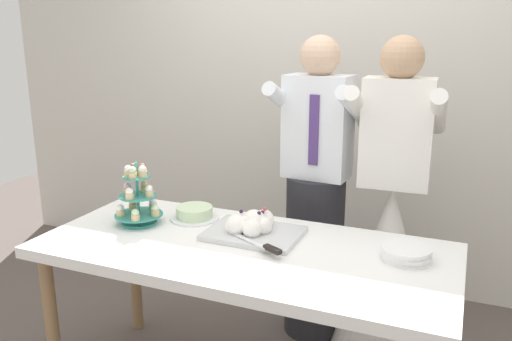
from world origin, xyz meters
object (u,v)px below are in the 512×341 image
(person_groom, at_px, (316,207))
(plate_stack, at_px, (406,253))
(cupcake_stand, at_px, (138,198))
(main_cake_tray, at_px, (253,227))
(person_bride, at_px, (389,247))
(dessert_table, at_px, (243,261))
(round_cake, at_px, (195,213))

(person_groom, bearing_deg, plate_stack, -46.11)
(plate_stack, bearing_deg, cupcake_stand, -176.60)
(main_cake_tray, relative_size, person_bride, 0.25)
(cupcake_stand, height_order, plate_stack, cupcake_stand)
(dessert_table, height_order, plate_stack, plate_stack)
(round_cake, bearing_deg, dessert_table, -30.49)
(main_cake_tray, height_order, person_groom, person_groom)
(plate_stack, bearing_deg, person_bride, 104.34)
(plate_stack, relative_size, person_groom, 0.12)
(dessert_table, height_order, person_groom, person_groom)
(dessert_table, bearing_deg, person_bride, 52.25)
(main_cake_tray, relative_size, round_cake, 1.75)
(person_groom, bearing_deg, person_bride, -2.06)
(dessert_table, bearing_deg, plate_stack, 10.68)
(cupcake_stand, bearing_deg, round_cake, 36.24)
(dessert_table, relative_size, round_cake, 7.50)
(main_cake_tray, bearing_deg, plate_stack, 0.64)
(dessert_table, height_order, person_bride, person_bride)
(cupcake_stand, bearing_deg, main_cake_tray, 6.67)
(dessert_table, distance_m, person_groom, 0.71)
(plate_stack, bearing_deg, dessert_table, -169.32)
(main_cake_tray, distance_m, person_groom, 0.60)
(person_groom, distance_m, person_bride, 0.44)
(round_cake, bearing_deg, person_groom, 45.43)
(cupcake_stand, xyz_separation_m, plate_stack, (1.24, 0.07, -0.10))
(cupcake_stand, height_order, round_cake, cupcake_stand)
(person_groom, height_order, person_bride, same)
(dessert_table, distance_m, main_cake_tray, 0.17)
(dessert_table, distance_m, plate_stack, 0.69)
(plate_stack, bearing_deg, person_groom, 133.89)
(dessert_table, distance_m, round_cake, 0.43)
(person_bride, bearing_deg, main_cake_tray, -133.47)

